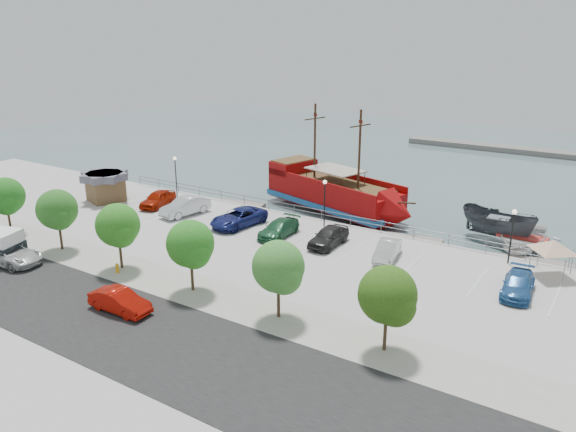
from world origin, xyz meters
The scene contains 33 objects.
ground centered at (0.00, 0.00, -1.00)m, with size 160.00×160.00×0.00m, color #455E5F.
land_slab centered at (0.00, -21.00, -0.60)m, with size 100.00×58.00×1.20m, color #AFAFAD.
street centered at (0.00, -16.00, 0.01)m, with size 100.00×8.00×0.04m, color black.
sidewalk centered at (0.00, -10.00, 0.01)m, with size 100.00×4.00×0.05m, color #9C9486.
seawall_railing centered at (0.00, 7.80, 0.53)m, with size 50.00×0.06×1.00m.
far_shore centered at (10.00, 55.00, -0.60)m, with size 40.00×3.00×0.80m, color slate.
pirate_ship centered at (-1.64, 13.23, 0.89)m, with size 18.20×9.40×11.27m.
patrol_boat centered at (13.57, 13.56, 0.37)m, with size 2.67×7.11×2.75m, color #3B3F45.
speedboat centered at (15.83, 12.80, -0.23)m, with size 5.32×7.45×1.54m, color silver.
dock_west centered at (-12.98, 9.20, -0.79)m, with size 7.44×2.13×0.43m, color gray.
dock_mid centered at (6.62, 9.20, -0.81)m, with size 6.69×1.91×0.38m, color gray.
dock_east centered at (16.71, 9.20, -0.79)m, with size 7.34×2.10×0.42m, color gray.
shed centered at (-23.01, 1.28, 1.58)m, with size 4.60×4.60×2.97m.
canopy_tent centered at (19.00, 5.80, 2.69)m, with size 4.07×4.07×3.09m.
street_van centered at (-15.84, -13.97, 0.75)m, with size 2.49×5.39×1.50m, color silver.
street_sedan centered at (-2.79, -14.73, 0.71)m, with size 1.50×4.29×1.41m, color #B51106.
fire_hydrant centered at (-7.56, -10.80, 0.42)m, with size 0.27×0.27×0.77m.
lamp_post_left centered at (-18.00, 6.50, 2.94)m, with size 0.36×0.36×4.28m.
lamp_post_mid centered at (0.00, 6.50, 2.94)m, with size 0.36×0.36×4.28m.
lamp_post_right centered at (16.00, 6.50, 2.94)m, with size 0.36×0.36×4.28m.
tree_a centered at (-21.85, -10.07, 3.30)m, with size 3.30×3.20×5.00m.
tree_b centered at (-14.85, -10.07, 3.30)m, with size 3.30×3.20×5.00m.
tree_c centered at (-7.85, -10.07, 3.30)m, with size 3.30×3.20×5.00m.
tree_d centered at (-0.85, -10.07, 3.30)m, with size 3.30×3.20×5.00m.
tree_e centered at (6.15, -10.07, 3.30)m, with size 3.30×3.20×5.00m.
tree_f centered at (13.15, -10.07, 3.30)m, with size 3.30×3.20×5.00m.
parked_car_a centered at (-17.01, 2.72, 0.79)m, with size 1.86×4.61×1.57m, color #9B1803.
parked_car_b centered at (-12.80, 2.13, 0.83)m, with size 1.76×5.05×1.66m, color silver.
parked_car_c centered at (-6.51, 2.32, 0.78)m, with size 2.60×5.65×1.57m, color navy.
parked_car_d centered at (-1.96, 2.02, 0.69)m, with size 1.94×4.78×1.39m, color #215B36.
parked_car_e centered at (2.69, 2.40, 0.80)m, with size 1.88×4.68×1.59m, color black.
parked_car_f centered at (7.87, 2.41, 0.69)m, with size 1.46×4.19×1.38m, color silver.
parked_car_h centered at (17.69, 1.35, 0.68)m, with size 1.91×4.70×1.36m, color #275996.
Camera 1 is at (23.16, -35.69, 16.76)m, focal length 35.00 mm.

